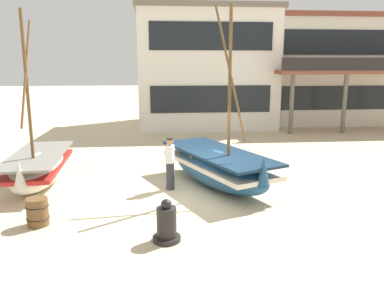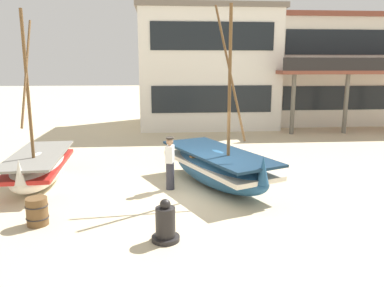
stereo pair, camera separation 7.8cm
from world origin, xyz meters
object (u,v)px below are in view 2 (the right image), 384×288
fishing_boat_near_left (218,167)px  capstan_winch (165,224)px  fishing_boat_centre_large (39,167)px  wooden_barrel (37,211)px  harbor_building_annex (333,70)px  fisherman_by_hull (170,164)px  harbor_building_main (206,68)px

fishing_boat_near_left → capstan_winch: (-1.77, -3.86, -0.25)m
fishing_boat_near_left → capstan_winch: bearing=-114.6°
fishing_boat_centre_large → wooden_barrel: size_ratio=7.87×
wooden_barrel → fishing_boat_centre_large: bearing=105.7°
wooden_barrel → harbor_building_annex: bearing=48.5°
fisherman_by_hull → wooden_barrel: size_ratio=2.41×
fisherman_by_hull → wooden_barrel: (-3.35, -2.48, -0.48)m
fishing_boat_near_left → harbor_building_annex: 17.80m
fishing_boat_centre_large → harbor_building_annex: (16.07, 13.63, 2.92)m
fisherman_by_hull → capstan_winch: fisherman_by_hull is taller
harbor_building_main → capstan_winch: bearing=-99.8°
capstan_winch → fishing_boat_near_left: bearing=65.4°
harbor_building_main → harbor_building_annex: bearing=8.9°
wooden_barrel → harbor_building_annex: (15.10, 17.06, 3.15)m
harbor_building_annex → capstan_winch: bearing=-123.3°
fisherman_by_hull → wooden_barrel: 4.20m
wooden_barrel → harbor_building_annex: size_ratio=0.06×
capstan_winch → harbor_building_annex: size_ratio=0.09×
fishing_boat_centre_large → fisherman_by_hull: (4.32, -0.95, 0.26)m
fishing_boat_centre_large → harbor_building_main: bearing=60.2°
fishing_boat_centre_large → harbor_building_main: size_ratio=0.64×
harbor_building_main → fishing_boat_centre_large: bearing=-119.8°
fisherman_by_hull → fishing_boat_centre_large: bearing=167.6°
wooden_barrel → harbor_building_annex: 23.00m
fishing_boat_near_left → harbor_building_annex: harbor_building_annex is taller
fishing_boat_near_left → harbor_building_main: (1.13, 12.90, 3.02)m
fisherman_by_hull → harbor_building_main: 13.73m
fishing_boat_centre_large → capstan_winch: fishing_boat_centre_large is taller
harbor_building_main → harbor_building_annex: (9.06, 1.41, -0.15)m
harbor_building_annex → wooden_barrel: bearing=-131.5°
fishing_boat_centre_large → wooden_barrel: bearing=-74.3°
fishing_boat_near_left → wooden_barrel: fishing_boat_near_left is taller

